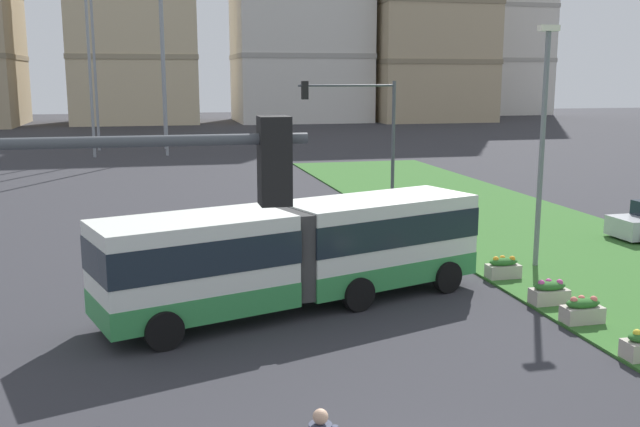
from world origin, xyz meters
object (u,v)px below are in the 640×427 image
at_px(flower_planter_3, 549,292).
at_px(flower_planter_4, 503,267).
at_px(traffic_light_far_right, 363,126).
at_px(streetlight_median, 543,137).
at_px(articulated_bus, 299,252).
at_px(flower_planter_2, 582,310).

xyz_separation_m(flower_planter_3, flower_planter_4, (0.00, 2.87, 0.00)).
bearing_deg(traffic_light_far_right, flower_planter_4, -79.83).
distance_m(flower_planter_4, streetlight_median, 4.77).
height_order(articulated_bus, flower_planter_2, articulated_bus).
distance_m(articulated_bus, traffic_light_far_right, 12.94).
bearing_deg(traffic_light_far_right, streetlight_median, -67.47).
height_order(flower_planter_2, streetlight_median, streetlight_median).
bearing_deg(articulated_bus, flower_planter_2, -24.99).
xyz_separation_m(flower_planter_4, streetlight_median, (1.90, 1.23, 4.20)).
height_order(articulated_bus, streetlight_median, streetlight_median).
relative_size(flower_planter_2, flower_planter_3, 1.00).
bearing_deg(traffic_light_far_right, flower_planter_3, -82.03).
bearing_deg(articulated_bus, flower_planter_4, 9.47).
bearing_deg(flower_planter_4, flower_planter_2, -90.00).
height_order(articulated_bus, traffic_light_far_right, traffic_light_far_right).
xyz_separation_m(articulated_bus, traffic_light_far_right, (5.36, 11.44, 2.81)).
relative_size(articulated_bus, traffic_light_far_right, 1.84).
relative_size(flower_planter_3, flower_planter_4, 1.00).
xyz_separation_m(articulated_bus, flower_planter_3, (7.20, -1.67, -1.23)).
relative_size(flower_planter_2, streetlight_median, 0.13).
height_order(flower_planter_4, streetlight_median, streetlight_median).
bearing_deg(flower_planter_4, traffic_light_far_right, 100.17).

